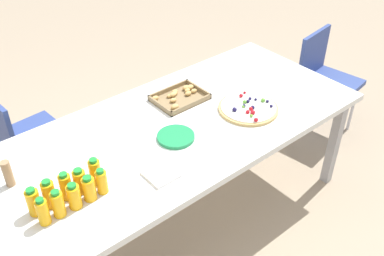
# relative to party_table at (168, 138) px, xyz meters

# --- Properties ---
(ground_plane) EXTENTS (12.00, 12.00, 0.00)m
(ground_plane) POSITION_rel_party_table_xyz_m (0.00, 0.00, -0.68)
(ground_plane) COLOR tan
(party_table) EXTENTS (2.37, 0.99, 0.74)m
(party_table) POSITION_rel_party_table_xyz_m (0.00, 0.00, 0.00)
(party_table) COLOR white
(party_table) RESTS_ON ground_plane
(chair_far_left) EXTENTS (0.43, 0.43, 0.83)m
(chair_far_left) POSITION_rel_party_table_xyz_m (-0.56, 0.82, -0.18)
(chair_far_left) COLOR #33478C
(chair_far_left) RESTS_ON ground_plane
(chair_end) EXTENTS (0.45, 0.45, 0.83)m
(chair_end) POSITION_rel_party_table_xyz_m (1.57, 0.05, -0.18)
(chair_end) COLOR #33478C
(chair_end) RESTS_ON ground_plane
(juice_bottle_0) EXTENTS (0.05, 0.05, 0.14)m
(juice_bottle_0) POSITION_rel_party_table_xyz_m (-0.82, -0.20, 0.12)
(juice_bottle_0) COLOR #FAAD14
(juice_bottle_0) RESTS_ON party_table
(juice_bottle_1) EXTENTS (0.06, 0.06, 0.14)m
(juice_bottle_1) POSITION_rel_party_table_xyz_m (-0.75, -0.20, 0.12)
(juice_bottle_1) COLOR #F9AF14
(juice_bottle_1) RESTS_ON party_table
(juice_bottle_2) EXTENTS (0.06, 0.06, 0.14)m
(juice_bottle_2) POSITION_rel_party_table_xyz_m (-0.68, -0.20, 0.12)
(juice_bottle_2) COLOR #FAAE14
(juice_bottle_2) RESTS_ON party_table
(juice_bottle_3) EXTENTS (0.06, 0.06, 0.13)m
(juice_bottle_3) POSITION_rel_party_table_xyz_m (-0.60, -0.20, 0.12)
(juice_bottle_3) COLOR #F9AC14
(juice_bottle_3) RESTS_ON party_table
(juice_bottle_4) EXTENTS (0.05, 0.05, 0.14)m
(juice_bottle_4) POSITION_rel_party_table_xyz_m (-0.53, -0.19, 0.12)
(juice_bottle_4) COLOR #F8AC14
(juice_bottle_4) RESTS_ON party_table
(juice_bottle_5) EXTENTS (0.06, 0.06, 0.14)m
(juice_bottle_5) POSITION_rel_party_table_xyz_m (-0.83, -0.12, 0.12)
(juice_bottle_5) COLOR #FAAD14
(juice_bottle_5) RESTS_ON party_table
(juice_bottle_6) EXTENTS (0.06, 0.06, 0.15)m
(juice_bottle_6) POSITION_rel_party_table_xyz_m (-0.76, -0.12, 0.13)
(juice_bottle_6) COLOR #FAAF14
(juice_bottle_6) RESTS_ON party_table
(juice_bottle_7) EXTENTS (0.06, 0.06, 0.15)m
(juice_bottle_7) POSITION_rel_party_table_xyz_m (-0.68, -0.12, 0.12)
(juice_bottle_7) COLOR #F8AE14
(juice_bottle_7) RESTS_ON party_table
(juice_bottle_8) EXTENTS (0.06, 0.06, 0.13)m
(juice_bottle_8) POSITION_rel_party_table_xyz_m (-0.61, -0.13, 0.12)
(juice_bottle_8) COLOR #F9AC14
(juice_bottle_8) RESTS_ON party_table
(juice_bottle_9) EXTENTS (0.06, 0.06, 0.15)m
(juice_bottle_9) POSITION_rel_party_table_xyz_m (-0.52, -0.12, 0.13)
(juice_bottle_9) COLOR #FAAD14
(juice_bottle_9) RESTS_ON party_table
(fruit_pizza) EXTENTS (0.36, 0.36, 0.05)m
(fruit_pizza) POSITION_rel_party_table_xyz_m (0.50, -0.15, 0.07)
(fruit_pizza) COLOR tan
(fruit_pizza) RESTS_ON party_table
(snack_tray) EXTENTS (0.32, 0.24, 0.04)m
(snack_tray) POSITION_rel_party_table_xyz_m (0.26, 0.21, 0.07)
(snack_tray) COLOR olive
(snack_tray) RESTS_ON party_table
(plate_stack) EXTENTS (0.21, 0.21, 0.02)m
(plate_stack) POSITION_rel_party_table_xyz_m (-0.01, -0.09, 0.07)
(plate_stack) COLOR #1E8C4C
(plate_stack) RESTS_ON party_table
(napkin_stack) EXTENTS (0.15, 0.15, 0.02)m
(napkin_stack) POSITION_rel_party_table_xyz_m (-0.25, -0.28, 0.06)
(napkin_stack) COLOR white
(napkin_stack) RESTS_ON party_table
(cardboard_tube) EXTENTS (0.04, 0.04, 0.14)m
(cardboard_tube) POSITION_rel_party_table_xyz_m (-0.85, 0.13, 0.13)
(cardboard_tube) COLOR #9E7A56
(cardboard_tube) RESTS_ON party_table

